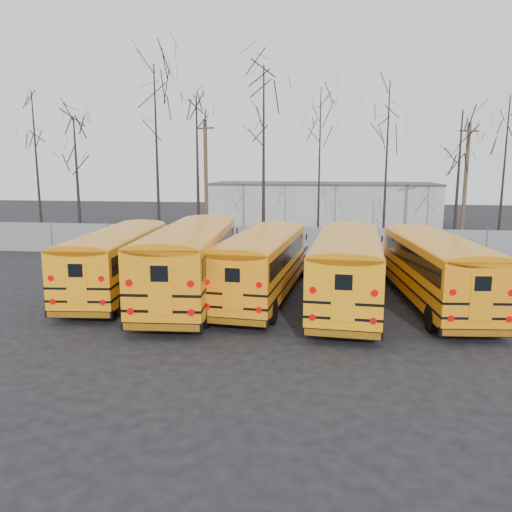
# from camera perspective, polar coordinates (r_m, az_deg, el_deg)

# --- Properties ---
(ground) EXTENTS (120.00, 120.00, 0.00)m
(ground) POSITION_cam_1_polar(r_m,az_deg,el_deg) (20.20, 0.86, -6.36)
(ground) COLOR black
(ground) RESTS_ON ground
(fence) EXTENTS (40.00, 0.04, 2.00)m
(fence) POSITION_cam_1_polar(r_m,az_deg,el_deg) (31.66, 3.58, 1.56)
(fence) COLOR gray
(fence) RESTS_ON ground
(distant_building) EXTENTS (22.00, 8.00, 4.00)m
(distant_building) POSITION_cam_1_polar(r_m,az_deg,el_deg) (51.35, 7.60, 5.94)
(distant_building) COLOR #B7B6B1
(distant_building) RESTS_ON ground
(bus_a) EXTENTS (3.46, 10.94, 3.01)m
(bus_a) POSITION_cam_1_polar(r_m,az_deg,el_deg) (23.46, -15.45, 0.03)
(bus_a) COLOR black
(bus_a) RESTS_ON ground
(bus_b) EXTENTS (3.58, 12.09, 3.34)m
(bus_b) POSITION_cam_1_polar(r_m,az_deg,el_deg) (21.70, -7.39, 0.03)
(bus_b) COLOR black
(bus_b) RESTS_ON ground
(bus_c) EXTENTS (3.42, 11.01, 3.04)m
(bus_c) POSITION_cam_1_polar(r_m,az_deg,el_deg) (21.70, 0.75, -0.36)
(bus_c) COLOR black
(bus_c) RESTS_ON ground
(bus_d) EXTENTS (3.25, 11.32, 3.13)m
(bus_d) POSITION_cam_1_polar(r_m,az_deg,el_deg) (20.89, 10.37, -0.79)
(bus_d) COLOR black
(bus_d) RESTS_ON ground
(bus_e) EXTENTS (3.50, 10.94, 3.01)m
(bus_e) POSITION_cam_1_polar(r_m,az_deg,el_deg) (21.92, 19.83, -0.91)
(bus_e) COLOR black
(bus_e) RESTS_ON ground
(utility_pole_left) EXTENTS (1.53, 0.79, 9.16)m
(utility_pole_left) POSITION_cam_1_polar(r_m,az_deg,el_deg) (38.48, -5.74, 8.61)
(utility_pole_left) COLOR #4B3B2A
(utility_pole_left) RESTS_ON ground
(utility_pole_right) EXTENTS (1.50, 0.70, 8.81)m
(utility_pole_right) POSITION_cam_1_polar(r_m,az_deg,el_deg) (39.40, 22.80, 7.64)
(utility_pole_right) COLOR brown
(utility_pole_right) RESTS_ON ground
(tree_0) EXTENTS (0.26, 0.26, 10.96)m
(tree_0) POSITION_cam_1_polar(r_m,az_deg,el_deg) (39.44, -23.73, 8.97)
(tree_0) COLOR black
(tree_0) RESTS_ON ground
(tree_1) EXTENTS (0.26, 0.26, 9.09)m
(tree_1) POSITION_cam_1_polar(r_m,az_deg,el_deg) (37.42, -19.72, 7.77)
(tree_1) COLOR black
(tree_1) RESTS_ON ground
(tree_2) EXTENTS (0.26, 0.26, 12.39)m
(tree_2) POSITION_cam_1_polar(r_m,az_deg,el_deg) (35.04, -11.25, 10.74)
(tree_2) COLOR black
(tree_2) RESTS_ON ground
(tree_3) EXTENTS (0.26, 0.26, 10.34)m
(tree_3) POSITION_cam_1_polar(r_m,az_deg,el_deg) (34.33, -6.68, 9.17)
(tree_3) COLOR black
(tree_3) RESTS_ON ground
(tree_4) EXTENTS (0.26, 0.26, 12.64)m
(tree_4) POSITION_cam_1_polar(r_m,az_deg,el_deg) (36.13, 0.87, 11.12)
(tree_4) COLOR black
(tree_4) RESTS_ON ground
(tree_5) EXTENTS (0.26, 0.26, 11.15)m
(tree_5) POSITION_cam_1_polar(r_m,az_deg,el_deg) (36.10, 7.24, 9.85)
(tree_5) COLOR black
(tree_5) RESTS_ON ground
(tree_6) EXTENTS (0.26, 0.26, 11.49)m
(tree_6) POSITION_cam_1_polar(r_m,az_deg,el_deg) (36.43, 14.66, 9.88)
(tree_6) COLOR black
(tree_6) RESTS_ON ground
(tree_7) EXTENTS (0.26, 0.26, 9.25)m
(tree_7) POSITION_cam_1_polar(r_m,az_deg,el_deg) (34.76, 22.05, 7.61)
(tree_7) COLOR black
(tree_7) RESTS_ON ground
(tree_8) EXTENTS (0.26, 0.26, 10.50)m
(tree_8) POSITION_cam_1_polar(r_m,az_deg,el_deg) (39.08, 26.45, 8.42)
(tree_8) COLOR black
(tree_8) RESTS_ON ground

